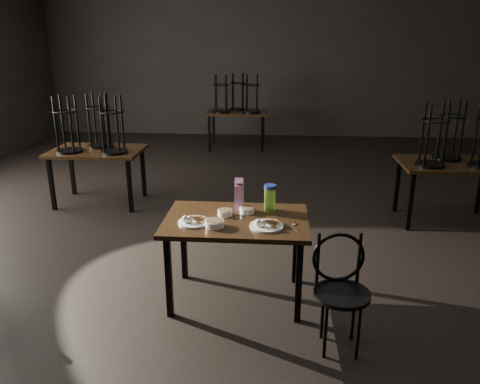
# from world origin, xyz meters

# --- Properties ---
(room) EXTENTS (12.00, 12.04, 3.22)m
(room) POSITION_xyz_m (-0.06, 0.01, 2.33)
(room) COLOR black
(room) RESTS_ON ground
(main_table) EXTENTS (1.20, 0.80, 0.75)m
(main_table) POSITION_xyz_m (-0.16, -1.06, 0.67)
(main_table) COLOR black
(main_table) RESTS_ON ground
(plate_left) EXTENTS (0.26, 0.26, 0.08)m
(plate_left) POSITION_xyz_m (-0.50, -1.18, 0.77)
(plate_left) COLOR white
(plate_left) RESTS_ON main_table
(plate_right) EXTENTS (0.27, 0.27, 0.09)m
(plate_right) POSITION_xyz_m (0.09, -1.22, 0.77)
(plate_right) COLOR white
(plate_right) RESTS_ON main_table
(bowl_near) EXTENTS (0.12, 0.12, 0.05)m
(bowl_near) POSITION_xyz_m (-0.27, -0.99, 0.78)
(bowl_near) COLOR white
(bowl_near) RESTS_ON main_table
(bowl_far) EXTENTS (0.12, 0.12, 0.05)m
(bowl_far) POSITION_xyz_m (-0.09, -0.91, 0.78)
(bowl_far) COLOR white
(bowl_far) RESTS_ON main_table
(bowl_big) EXTENTS (0.16, 0.16, 0.05)m
(bowl_big) POSITION_xyz_m (-0.32, -1.25, 0.78)
(bowl_big) COLOR white
(bowl_big) RESTS_ON main_table
(juice_carton) EXTENTS (0.08, 0.08, 0.29)m
(juice_carton) POSITION_xyz_m (-0.16, -0.84, 0.88)
(juice_carton) COLOR #8A1971
(juice_carton) RESTS_ON main_table
(water_bottle) EXTENTS (0.13, 0.13, 0.23)m
(water_bottle) POSITION_xyz_m (0.11, -0.85, 0.87)
(water_bottle) COLOR #8DD33E
(water_bottle) RESTS_ON main_table
(spoon) EXTENTS (0.06, 0.19, 0.01)m
(spoon) POSITION_xyz_m (0.31, -1.16, 0.75)
(spoon) COLOR silver
(spoon) RESTS_ON main_table
(bentwood_chair) EXTENTS (0.42, 0.41, 0.85)m
(bentwood_chair) POSITION_xyz_m (0.64, -1.63, 0.51)
(bentwood_chair) COLOR black
(bentwood_chair) RESTS_ON ground
(bg_table_left) EXTENTS (1.20, 0.80, 1.48)m
(bg_table_left) POSITION_xyz_m (-2.23, 1.23, 0.78)
(bg_table_left) COLOR black
(bg_table_left) RESTS_ON ground
(bg_table_right) EXTENTS (1.20, 0.80, 1.48)m
(bg_table_right) POSITION_xyz_m (2.25, 0.90, 0.78)
(bg_table_right) COLOR black
(bg_table_right) RESTS_ON ground
(bg_table_far) EXTENTS (1.20, 0.80, 1.48)m
(bg_table_far) POSITION_xyz_m (-0.63, 4.64, 0.78)
(bg_table_far) COLOR black
(bg_table_far) RESTS_ON ground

